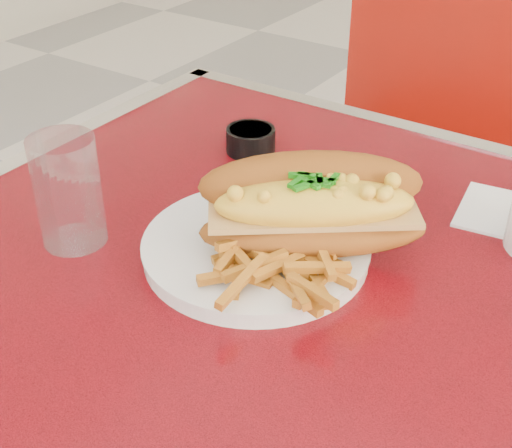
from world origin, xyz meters
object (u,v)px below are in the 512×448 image
Objects in this scene: sauce_cup_left at (251,139)px; water_tumbler at (68,191)px; fork at (296,263)px; dinner_plate at (256,248)px; mac_hoagie at (313,206)px.

water_tumbler is at bearing -97.73° from sauce_cup_left.
sauce_cup_left reaches higher than fork.
dinner_plate is at bearing 25.30° from water_tumbler.
water_tumbler reaches higher than sauce_cup_left.
fork is (0.05, -0.01, 0.01)m from dinner_plate.
sauce_cup_left is (-0.19, 0.17, -0.04)m from mac_hoagie.
sauce_cup_left is 0.57× the size of water_tumbler.
mac_hoagie is at bearing 35.30° from dinner_plate.
water_tumbler reaches higher than fork.
mac_hoagie is at bearing 10.36° from fork.
water_tumbler is (-0.18, -0.09, 0.05)m from dinner_plate.
mac_hoagie is 2.08× the size of water_tumbler.
mac_hoagie reaches higher than sauce_cup_left.
sauce_cup_left is at bearing 102.27° from mac_hoagie.
sauce_cup_left is (-0.14, 0.20, 0.01)m from dinner_plate.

